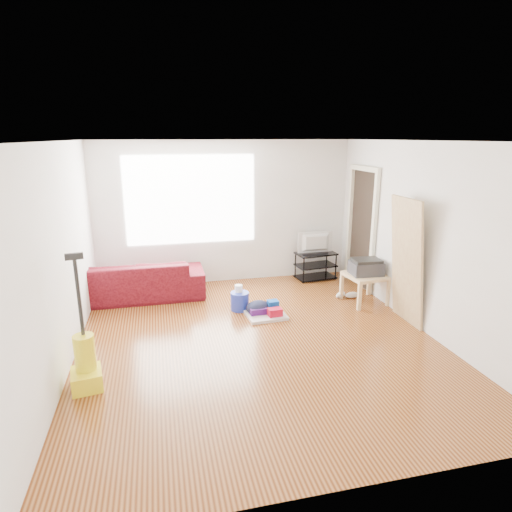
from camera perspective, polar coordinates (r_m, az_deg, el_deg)
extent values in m
cube|color=#55230A|center=(5.63, 0.34, -11.25)|extent=(4.50, 5.00, 0.01)
cube|color=white|center=(5.02, 0.39, 15.09)|extent=(4.50, 5.00, 0.01)
cube|color=white|center=(7.59, -4.07, 5.76)|extent=(4.50, 0.01, 2.50)
cube|color=white|center=(2.96, 11.94, -10.76)|extent=(4.50, 0.01, 2.50)
cube|color=white|center=(5.17, -24.69, -0.37)|extent=(0.01, 5.00, 2.50)
cube|color=white|center=(6.10, 21.38, 2.28)|extent=(0.01, 5.00, 2.50)
cube|color=white|center=(7.46, -8.67, 7.39)|extent=(2.20, 0.01, 1.50)
cube|color=#EAE9CE|center=(7.17, 15.38, 2.62)|extent=(0.06, 0.08, 2.00)
cube|color=#EAE9CE|center=(7.96, 12.34, 4.06)|extent=(0.06, 0.08, 2.00)
cube|color=#EAE9CE|center=(7.42, 14.31, 11.25)|extent=(0.06, 0.98, 0.08)
cube|color=black|center=(7.58, 14.01, 3.39)|extent=(0.01, 0.86, 1.98)
imported|color=black|center=(7.30, -15.41, -5.37)|extent=(2.14, 0.84, 0.63)
cube|color=black|center=(8.04, 7.88, -2.77)|extent=(0.76, 0.49, 0.03)
cube|color=black|center=(7.97, 7.94, -1.23)|extent=(0.76, 0.49, 0.03)
cube|color=black|center=(7.91, 8.00, 0.33)|extent=(0.76, 0.49, 0.03)
cylinder|color=black|center=(7.68, 6.38, -1.90)|extent=(0.02, 0.02, 0.49)
cylinder|color=black|center=(7.98, 5.27, -1.19)|extent=(0.02, 0.02, 0.49)
cylinder|color=black|center=(7.98, 10.60, -1.39)|extent=(0.02, 0.02, 0.49)
cylinder|color=black|center=(8.27, 9.38, -0.73)|extent=(0.02, 0.02, 0.49)
imported|color=black|center=(7.86, 8.05, 1.75)|extent=(0.66, 0.09, 0.38)
cube|color=#E4BA7F|center=(6.93, 14.39, -2.56)|extent=(0.63, 0.63, 0.05)
cube|color=#E4BA7F|center=(6.66, 13.62, -5.38)|extent=(0.05, 0.05, 0.42)
cube|color=#E4BA7F|center=(7.08, 11.34, -3.99)|extent=(0.05, 0.05, 0.42)
cube|color=#E4BA7F|center=(6.95, 17.23, -4.77)|extent=(0.05, 0.05, 0.42)
cube|color=#E4BA7F|center=(7.35, 14.84, -3.48)|extent=(0.05, 0.05, 0.42)
cube|color=#323239|center=(6.89, 14.46, -1.56)|extent=(0.49, 0.38, 0.20)
cube|color=black|center=(6.86, 14.53, -0.57)|extent=(0.44, 0.34, 0.04)
cylinder|color=#2134BD|center=(6.58, -2.16, -7.15)|extent=(0.30, 0.30, 0.28)
cylinder|color=white|center=(6.54, -2.32, -5.49)|extent=(0.12, 0.12, 0.11)
cube|color=silver|center=(6.32, 1.34, -7.92)|extent=(0.58, 0.48, 0.04)
cube|color=#AD0B27|center=(6.24, 2.55, -7.49)|extent=(0.21, 0.15, 0.11)
cube|color=#3D105B|center=(6.32, 0.23, -7.26)|extent=(0.26, 0.19, 0.09)
cube|color=#0D4BB2|center=(6.41, 2.26, -6.60)|extent=(0.16, 0.14, 0.16)
ellipsoid|color=black|center=(6.43, 0.25, -7.70)|extent=(0.45, 0.41, 0.20)
ellipsoid|color=silver|center=(7.17, 11.23, -5.09)|extent=(0.25, 0.22, 0.10)
ellipsoid|color=silver|center=(7.19, 12.69, -5.09)|extent=(0.24, 0.10, 0.10)
cube|color=yellow|center=(4.98, -21.61, -15.02)|extent=(0.35, 0.39, 0.19)
cylinder|color=yellow|center=(4.90, -21.86, -11.82)|extent=(0.22, 0.22, 0.38)
cylinder|color=black|center=(4.70, -22.54, -5.18)|extent=(0.04, 0.04, 0.81)
cube|color=black|center=(4.57, -23.10, -0.04)|extent=(0.18, 0.07, 0.06)
cube|color=#A77B4E|center=(6.52, 18.76, -8.23)|extent=(0.22, 0.71, 1.77)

